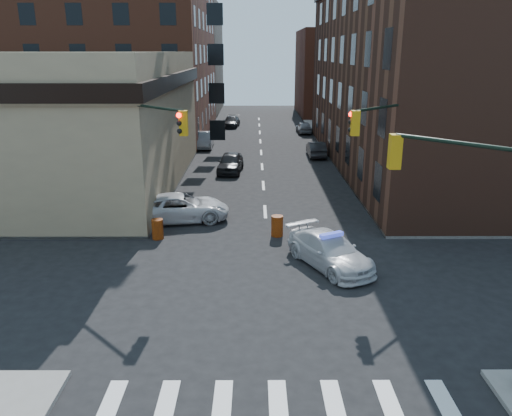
{
  "coord_description": "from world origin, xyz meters",
  "views": [
    {
      "loc": [
        -0.63,
        -17.96,
        9.05
      ],
      "look_at": [
        -0.56,
        3.76,
        2.2
      ],
      "focal_mm": 35.0,
      "sensor_mm": 36.0,
      "label": 1
    }
  ],
  "objects_px": {
    "parked_car_wnear": "(230,162)",
    "parked_car_enear": "(316,149)",
    "pedestrian_a": "(122,205)",
    "barrel_bank": "(158,229)",
    "parked_car_wfar": "(205,140)",
    "barricade_nw_a": "(147,213)",
    "police_car": "(330,251)",
    "pedestrian_b": "(77,215)",
    "pickup": "(180,208)",
    "barrel_road": "(277,226)"
  },
  "relations": [
    {
      "from": "parked_car_wnear",
      "to": "parked_car_enear",
      "type": "relative_size",
      "value": 1.08
    },
    {
      "from": "pedestrian_a",
      "to": "barrel_bank",
      "type": "relative_size",
      "value": 1.77
    },
    {
      "from": "parked_car_wfar",
      "to": "pedestrian_a",
      "type": "relative_size",
      "value": 2.54
    },
    {
      "from": "parked_car_wfar",
      "to": "barricade_nw_a",
      "type": "height_order",
      "value": "parked_car_wfar"
    },
    {
      "from": "police_car",
      "to": "pedestrian_a",
      "type": "distance_m",
      "value": 11.97
    },
    {
      "from": "police_car",
      "to": "parked_car_wnear",
      "type": "distance_m",
      "value": 18.64
    },
    {
      "from": "pedestrian_b",
      "to": "police_car",
      "type": "bearing_deg",
      "value": -9.89
    },
    {
      "from": "pickup",
      "to": "pedestrian_b",
      "type": "xyz_separation_m",
      "value": [
        -4.87,
        -2.43,
        0.35
      ]
    },
    {
      "from": "parked_car_wfar",
      "to": "pedestrian_b",
      "type": "distance_m",
      "value": 24.85
    },
    {
      "from": "police_car",
      "to": "pickup",
      "type": "xyz_separation_m",
      "value": [
        -7.43,
        6.2,
        0.05
      ]
    },
    {
      "from": "police_car",
      "to": "barrel_road",
      "type": "bearing_deg",
      "value": 92.6
    },
    {
      "from": "parked_car_wfar",
      "to": "barrel_road",
      "type": "distance_m",
      "value": 25.25
    },
    {
      "from": "police_car",
      "to": "pedestrian_b",
      "type": "distance_m",
      "value": 12.87
    },
    {
      "from": "police_car",
      "to": "parked_car_enear",
      "type": "relative_size",
      "value": 1.18
    },
    {
      "from": "pickup",
      "to": "parked_car_enear",
      "type": "xyz_separation_m",
      "value": [
        9.66,
        17.65,
        -0.08
      ]
    },
    {
      "from": "police_car",
      "to": "barricade_nw_a",
      "type": "xyz_separation_m",
      "value": [
        -9.16,
        5.77,
        -0.11
      ]
    },
    {
      "from": "pedestrian_a",
      "to": "parked_car_wnear",
      "type": "bearing_deg",
      "value": 99.86
    },
    {
      "from": "barricade_nw_a",
      "to": "police_car",
      "type": "bearing_deg",
      "value": -33.44
    },
    {
      "from": "parked_car_wnear",
      "to": "barrel_road",
      "type": "height_order",
      "value": "parked_car_wnear"
    },
    {
      "from": "parked_car_wnear",
      "to": "parked_car_wfar",
      "type": "distance_m",
      "value": 10.78
    },
    {
      "from": "police_car",
      "to": "parked_car_enear",
      "type": "bearing_deg",
      "value": 57.58
    },
    {
      "from": "parked_car_wnear",
      "to": "pedestrian_b",
      "type": "bearing_deg",
      "value": -112.38
    },
    {
      "from": "police_car",
      "to": "parked_car_wnear",
      "type": "bearing_deg",
      "value": 78.99
    },
    {
      "from": "parked_car_wfar",
      "to": "pedestrian_a",
      "type": "distance_m",
      "value": 22.65
    },
    {
      "from": "barrel_road",
      "to": "pedestrian_a",
      "type": "bearing_deg",
      "value": 166.59
    },
    {
      "from": "barrel_road",
      "to": "barricade_nw_a",
      "type": "relative_size",
      "value": 0.91
    },
    {
      "from": "pickup",
      "to": "barrel_bank",
      "type": "bearing_deg",
      "value": 155.42
    },
    {
      "from": "parked_car_wfar",
      "to": "barricade_nw_a",
      "type": "distance_m",
      "value": 22.52
    },
    {
      "from": "police_car",
      "to": "barrel_road",
      "type": "xyz_separation_m",
      "value": [
        -2.14,
        3.75,
        -0.17
      ]
    },
    {
      "from": "parked_car_wnear",
      "to": "parked_car_wfar",
      "type": "bearing_deg",
      "value": 110.54
    },
    {
      "from": "barrel_road",
      "to": "barrel_bank",
      "type": "bearing_deg",
      "value": -176.41
    },
    {
      "from": "barricade_nw_a",
      "to": "barrel_bank",
      "type": "bearing_deg",
      "value": -68.62
    },
    {
      "from": "pickup",
      "to": "barricade_nw_a",
      "type": "bearing_deg",
      "value": 93.76
    },
    {
      "from": "pickup",
      "to": "parked_car_wfar",
      "type": "height_order",
      "value": "pickup"
    },
    {
      "from": "pickup",
      "to": "parked_car_enear",
      "type": "bearing_deg",
      "value": -38.78
    },
    {
      "from": "parked_car_enear",
      "to": "barrel_road",
      "type": "xyz_separation_m",
      "value": [
        -4.36,
        -20.1,
        -0.14
      ]
    },
    {
      "from": "pedestrian_a",
      "to": "pedestrian_b",
      "type": "relative_size",
      "value": 0.95
    },
    {
      "from": "pedestrian_a",
      "to": "barrel_bank",
      "type": "xyz_separation_m",
      "value": [
        2.34,
        -2.37,
        -0.54
      ]
    },
    {
      "from": "parked_car_wfar",
      "to": "barricade_nw_a",
      "type": "bearing_deg",
      "value": -93.03
    },
    {
      "from": "parked_car_enear",
      "to": "police_car",
      "type": "bearing_deg",
      "value": 84.42
    },
    {
      "from": "parked_car_wnear",
      "to": "parked_car_enear",
      "type": "distance_m",
      "value": 9.48
    },
    {
      "from": "parked_car_wnear",
      "to": "barrel_bank",
      "type": "relative_size",
      "value": 4.34
    },
    {
      "from": "pedestrian_b",
      "to": "barrel_road",
      "type": "bearing_deg",
      "value": 7.03
    },
    {
      "from": "parked_car_wfar",
      "to": "pedestrian_b",
      "type": "relative_size",
      "value": 2.4
    },
    {
      "from": "barrel_bank",
      "to": "pickup",
      "type": "bearing_deg",
      "value": 75.5
    },
    {
      "from": "pickup",
      "to": "parked_car_wnear",
      "type": "relative_size",
      "value": 1.23
    },
    {
      "from": "barrel_road",
      "to": "parked_car_enear",
      "type": "bearing_deg",
      "value": 77.75
    },
    {
      "from": "parked_car_enear",
      "to": "pedestrian_a",
      "type": "bearing_deg",
      "value": 54.65
    },
    {
      "from": "parked_car_wfar",
      "to": "barrel_road",
      "type": "height_order",
      "value": "parked_car_wfar"
    },
    {
      "from": "barricade_nw_a",
      "to": "pickup",
      "type": "bearing_deg",
      "value": 12.6
    }
  ]
}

